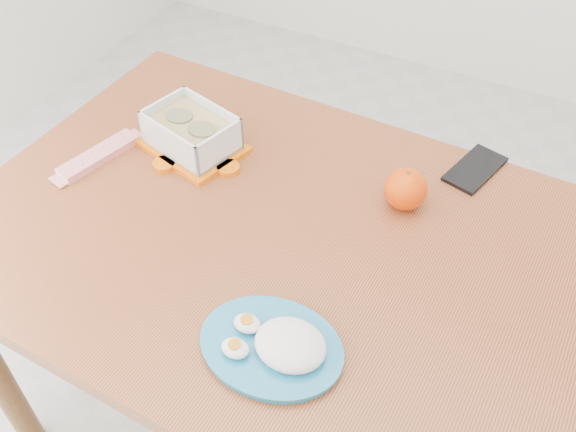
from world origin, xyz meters
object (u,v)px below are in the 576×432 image
at_px(dining_table, 288,269).
at_px(food_container, 192,133).
at_px(smartphone, 475,169).
at_px(orange_fruit, 406,189).
at_px(rice_plate, 277,344).

height_order(dining_table, food_container, food_container).
bearing_deg(smartphone, dining_table, -111.73).
relative_size(orange_fruit, smartphone, 0.56).
height_order(orange_fruit, smartphone, orange_fruit).
xyz_separation_m(dining_table, orange_fruit, (0.16, 0.19, 0.13)).
distance_m(food_container, smartphone, 0.61).
distance_m(orange_fruit, rice_plate, 0.43).
distance_m(orange_fruit, smartphone, 0.20).
distance_m(dining_table, food_container, 0.37).
xyz_separation_m(food_container, rice_plate, (0.41, -0.38, -0.02)).
distance_m(food_container, orange_fruit, 0.48).
bearing_deg(rice_plate, dining_table, 110.83).
bearing_deg(smartphone, orange_fruit, -105.85).
bearing_deg(food_container, dining_table, -10.20).
xyz_separation_m(dining_table, rice_plate, (0.10, -0.23, 0.11)).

